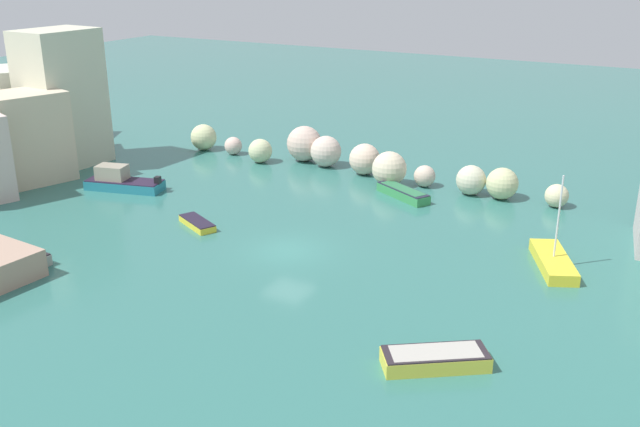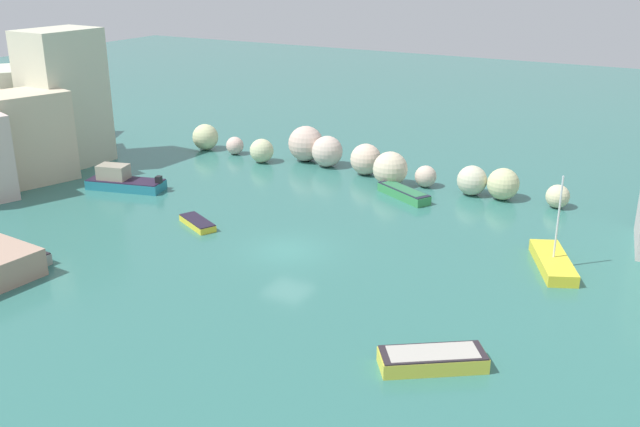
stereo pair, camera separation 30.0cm
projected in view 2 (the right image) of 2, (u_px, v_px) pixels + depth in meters
cove_water at (288, 250)px, 39.76m from camera, size 160.00×160.00×0.00m
cliff_headland_left at (9, 125)px, 54.29m from camera, size 17.82×20.28×10.26m
rock_breakwater at (350, 158)px, 53.36m from camera, size 30.63×5.29×2.77m
moored_boat_0 at (553, 262)px, 37.46m from camera, size 3.40×5.06×5.04m
moored_boat_1 at (432, 359)px, 28.47m from camera, size 4.34×3.66×0.71m
moored_boat_2 at (197, 223)px, 43.20m from camera, size 3.19×2.28×0.43m
moored_boat_3 at (16, 253)px, 38.57m from camera, size 4.53×1.68×0.66m
moored_boat_4 at (123, 181)px, 49.87m from camera, size 5.66×3.08×1.69m
moored_boat_5 at (404, 193)px, 48.16m from camera, size 4.37×3.10×0.66m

